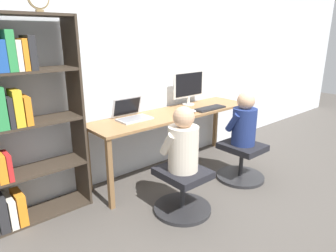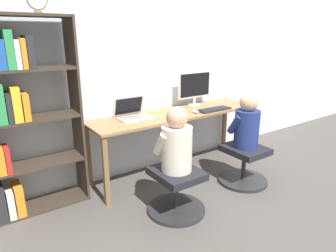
{
  "view_description": "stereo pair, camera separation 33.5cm",
  "coord_description": "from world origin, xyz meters",
  "px_view_note": "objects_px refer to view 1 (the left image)",
  "views": [
    {
      "loc": [
        -2.38,
        -2.34,
        1.69
      ],
      "look_at": [
        -0.28,
        0.08,
        0.71
      ],
      "focal_mm": 32.0,
      "sensor_mm": 36.0,
      "label": 1
    },
    {
      "loc": [
        -2.12,
        -2.55,
        1.69
      ],
      "look_at": [
        -0.28,
        0.08,
        0.71
      ],
      "focal_mm": 32.0,
      "sensor_mm": 36.0,
      "label": 2
    }
  ],
  "objects_px": {
    "desktop_monitor": "(189,86)",
    "office_chair_right": "(183,190)",
    "person_at_monitor": "(244,121)",
    "keyboard": "(210,108)",
    "bookshelf": "(10,120)",
    "office_chair_left": "(241,161)",
    "person_at_laptop": "(183,143)",
    "laptop": "(132,115)"
  },
  "relations": [
    {
      "from": "laptop",
      "to": "person_at_laptop",
      "type": "relative_size",
      "value": 0.6
    },
    {
      "from": "laptop",
      "to": "office_chair_left",
      "type": "height_order",
      "value": "laptop"
    },
    {
      "from": "office_chair_right",
      "to": "person_at_monitor",
      "type": "relative_size",
      "value": 0.92
    },
    {
      "from": "office_chair_left",
      "to": "office_chair_right",
      "type": "xyz_separation_m",
      "value": [
        -1.02,
        -0.05,
        0.0
      ]
    },
    {
      "from": "office_chair_left",
      "to": "person_at_monitor",
      "type": "distance_m",
      "value": 0.49
    },
    {
      "from": "office_chair_left",
      "to": "office_chair_right",
      "type": "distance_m",
      "value": 1.02
    },
    {
      "from": "laptop",
      "to": "keyboard",
      "type": "distance_m",
      "value": 1.04
    },
    {
      "from": "person_at_laptop",
      "to": "bookshelf",
      "type": "xyz_separation_m",
      "value": [
        -1.24,
        0.84,
        0.28
      ]
    },
    {
      "from": "desktop_monitor",
      "to": "office_chair_left",
      "type": "distance_m",
      "value": 1.18
    },
    {
      "from": "desktop_monitor",
      "to": "office_chair_right",
      "type": "height_order",
      "value": "desktop_monitor"
    },
    {
      "from": "desktop_monitor",
      "to": "person_at_monitor",
      "type": "height_order",
      "value": "desktop_monitor"
    },
    {
      "from": "desktop_monitor",
      "to": "laptop",
      "type": "distance_m",
      "value": 1.01
    },
    {
      "from": "office_chair_left",
      "to": "bookshelf",
      "type": "distance_m",
      "value": 2.52
    },
    {
      "from": "office_chair_right",
      "to": "person_at_monitor",
      "type": "height_order",
      "value": "person_at_monitor"
    },
    {
      "from": "keyboard",
      "to": "person_at_laptop",
      "type": "bearing_deg",
      "value": -150.81
    },
    {
      "from": "person_at_monitor",
      "to": "office_chair_right",
      "type": "bearing_deg",
      "value": -177.24
    },
    {
      "from": "keyboard",
      "to": "office_chair_left",
      "type": "xyz_separation_m",
      "value": [
        0.03,
        -0.51,
        -0.56
      ]
    },
    {
      "from": "person_at_monitor",
      "to": "bookshelf",
      "type": "distance_m",
      "value": 2.41
    },
    {
      "from": "desktop_monitor",
      "to": "keyboard",
      "type": "xyz_separation_m",
      "value": [
        0.03,
        -0.36,
        -0.24
      ]
    },
    {
      "from": "office_chair_right",
      "to": "person_at_monitor",
      "type": "bearing_deg",
      "value": 2.76
    },
    {
      "from": "bookshelf",
      "to": "desktop_monitor",
      "type": "bearing_deg",
      "value": 2.02
    },
    {
      "from": "office_chair_left",
      "to": "person_at_monitor",
      "type": "xyz_separation_m",
      "value": [
        -0.0,
        0.0,
        0.49
      ]
    },
    {
      "from": "desktop_monitor",
      "to": "office_chair_left",
      "type": "xyz_separation_m",
      "value": [
        0.05,
        -0.87,
        -0.8
      ]
    },
    {
      "from": "keyboard",
      "to": "office_chair_right",
      "type": "bearing_deg",
      "value": -150.63
    },
    {
      "from": "person_at_laptop",
      "to": "bookshelf",
      "type": "bearing_deg",
      "value": 146.08
    },
    {
      "from": "person_at_laptop",
      "to": "desktop_monitor",
      "type": "bearing_deg",
      "value": 43.33
    },
    {
      "from": "person_at_laptop",
      "to": "laptop",
      "type": "bearing_deg",
      "value": 90.93
    },
    {
      "from": "laptop",
      "to": "person_at_monitor",
      "type": "xyz_separation_m",
      "value": [
        1.03,
        -0.77,
        -0.1
      ]
    },
    {
      "from": "office_chair_right",
      "to": "person_at_monitor",
      "type": "xyz_separation_m",
      "value": [
        1.02,
        0.05,
        0.49
      ]
    },
    {
      "from": "desktop_monitor",
      "to": "office_chair_right",
      "type": "relative_size",
      "value": 0.92
    },
    {
      "from": "person_at_monitor",
      "to": "person_at_laptop",
      "type": "distance_m",
      "value": 1.02
    },
    {
      "from": "keyboard",
      "to": "bookshelf",
      "type": "distance_m",
      "value": 2.26
    },
    {
      "from": "person_at_monitor",
      "to": "office_chair_left",
      "type": "bearing_deg",
      "value": -90.0
    },
    {
      "from": "office_chair_left",
      "to": "person_at_monitor",
      "type": "bearing_deg",
      "value": 90.0
    },
    {
      "from": "laptop",
      "to": "person_at_laptop",
      "type": "bearing_deg",
      "value": -89.07
    },
    {
      "from": "laptop",
      "to": "office_chair_right",
      "type": "distance_m",
      "value": 1.02
    },
    {
      "from": "desktop_monitor",
      "to": "person_at_monitor",
      "type": "xyz_separation_m",
      "value": [
        0.05,
        -0.87,
        -0.3
      ]
    },
    {
      "from": "person_at_laptop",
      "to": "person_at_monitor",
      "type": "bearing_deg",
      "value": 2.53
    },
    {
      "from": "desktop_monitor",
      "to": "office_chair_right",
      "type": "bearing_deg",
      "value": -136.54
    },
    {
      "from": "office_chair_right",
      "to": "keyboard",
      "type": "bearing_deg",
      "value": 29.37
    },
    {
      "from": "keyboard",
      "to": "person_at_monitor",
      "type": "bearing_deg",
      "value": -87.16
    },
    {
      "from": "bookshelf",
      "to": "keyboard",
      "type": "bearing_deg",
      "value": -7.12
    }
  ]
}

